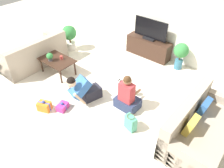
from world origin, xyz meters
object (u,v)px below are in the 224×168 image
Objects in this scene: tv_console at (148,48)px; potted_plant_back_right at (181,53)px; sofa_left at (33,55)px; sofa_right at (200,128)px; person_sitting at (127,97)px; dog at (126,85)px; tabletop_plant at (50,57)px; gift_box_b at (44,106)px; coffee_table at (57,61)px; tv at (150,31)px; mug at (61,58)px; potted_plant_corner_left at (69,36)px; gift_box_a at (63,107)px; gift_bag_a at (131,123)px; person_kneeling at (83,89)px.

potted_plant_back_right reaches higher than tv_console.
sofa_left is 1.34× the size of tv_console.
sofa_right is 2.09× the size of person_sitting.
sofa_left reaches higher than dog.
tabletop_plant is at bearing 115.11° from dog.
gift_box_b is (-1.52, -3.45, -0.39)m from potted_plant_back_right.
tabletop_plant is (-2.49, -2.46, 0.06)m from potted_plant_back_right.
sofa_right is 2.40× the size of potted_plant_back_right.
coffee_table is (-3.83, -0.29, 0.10)m from sofa_right.
tv is at bearing 24.01° from dog.
sofa_right is 3.23m from tv_console.
coffee_table is 0.89× the size of tv.
tv is at bearing 60.43° from mug.
person_sitting is at bearing -68.60° from tv_console.
sofa_right is 1.92m from dog.
potted_plant_corner_left is (-2.14, -1.25, -0.35)m from tv.
tv_console is at bearing -67.88° from person_sitting.
sofa_left reaches higher than potted_plant_corner_left.
mug is (-1.29, -2.28, -0.35)m from tv.
sofa_right is 1.76× the size of tv.
potted_plant_corner_left reaches higher than mug.
coffee_table is 3.06× the size of gift_box_a.
gift_box_b is (-0.29, -0.27, 0.03)m from gift_box_a.
gift_bag_a is at bearing -84.05° from potted_plant_back_right.
mug is at bearing -119.57° from tv_console.
gift_box_b is 1.96m from gift_bag_a.
sofa_right is at bearing -89.13° from dog.
tabletop_plant is at bearing -119.99° from tv.
gift_box_b is at bearing -56.52° from mug.
dog is at bearing 17.77° from tabletop_plant.
potted_plant_corner_left is at bearing -149.75° from tv_console.
potted_plant_back_right is 2.88m from person_kneeling.
person_sitting reaches higher than person_kneeling.
tv is at bearing -67.88° from person_sitting.
tv is 2.77m from person_kneeling.
sofa_left is 2.09× the size of person_sitting.
sofa_right reaches higher than potted_plant_back_right.
potted_plant_corner_left is 6.63× the size of mug.
sofa_right reaches higher than tabletop_plant.
tv_console reaches higher than dog.
tv_console is 2.64× the size of dog.
potted_plant_back_right is 1.90m from dog.
potted_plant_corner_left is 2.83m from gift_box_b.
person_kneeling reaches higher than gift_box_b.
coffee_table is at bearing -119.96° from tv_console.
tabletop_plant is at bearing 6.88° from person_sitting.
sofa_right reaches higher than potted_plant_corner_left.
coffee_table is 1.18× the size of potted_plant_corner_left.
dog is (0.56, -1.87, -0.60)m from tv.
potted_plant_back_right is at bearing 44.69° from tabletop_plant.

